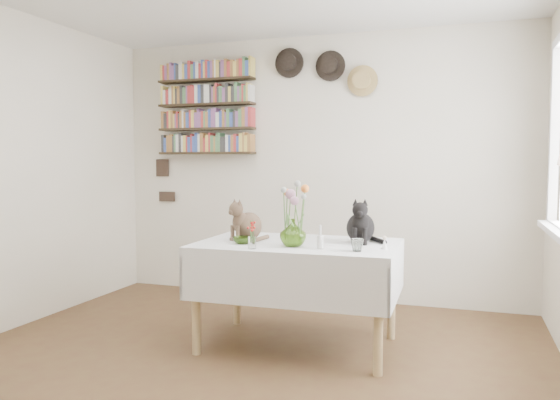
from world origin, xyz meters
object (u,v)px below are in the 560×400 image
(flower_vase, at_px, (293,233))
(tabby_cat, at_px, (249,219))
(dining_table, at_px, (298,268))
(black_cat, at_px, (361,220))
(bookshelf_unit, at_px, (206,109))

(flower_vase, bearing_deg, tabby_cat, 152.85)
(dining_table, xyz_separation_m, flower_vase, (0.02, -0.18, 0.28))
(tabby_cat, height_order, black_cat, black_cat)
(black_cat, height_order, flower_vase, black_cat)
(dining_table, xyz_separation_m, bookshelf_unit, (-1.35, 1.31, 1.28))
(bookshelf_unit, bearing_deg, flower_vase, -47.35)
(dining_table, relative_size, tabby_cat, 4.57)
(black_cat, xyz_separation_m, bookshelf_unit, (-1.76, 1.15, 0.94))
(tabby_cat, distance_m, flower_vase, 0.46)
(dining_table, bearing_deg, black_cat, 20.34)
(tabby_cat, bearing_deg, dining_table, 26.78)
(bookshelf_unit, bearing_deg, dining_table, -44.09)
(black_cat, bearing_deg, tabby_cat, -179.44)
(black_cat, distance_m, flower_vase, 0.52)
(tabby_cat, distance_m, black_cat, 0.81)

